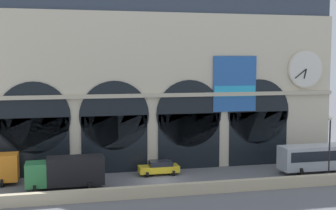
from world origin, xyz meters
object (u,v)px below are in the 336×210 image
car_center (159,167)px  box_truck_midwest (66,171)px  street_lamp_quayside (330,140)px  bus_east (327,157)px

car_center → box_truck_midwest: bearing=-162.0°
car_center → street_lamp_quayside: bearing=-23.7°
bus_east → street_lamp_quayside: size_ratio=1.59×
box_truck_midwest → car_center: (9.97, 3.23, -0.90)m
bus_east → street_lamp_quayside: 5.21m
box_truck_midwest → street_lamp_quayside: size_ratio=1.09×
box_truck_midwest → bus_east: box_truck_midwest is taller
bus_east → box_truck_midwest: bearing=-180.0°
box_truck_midwest → bus_east: 28.45m
car_center → bus_east: 18.79m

